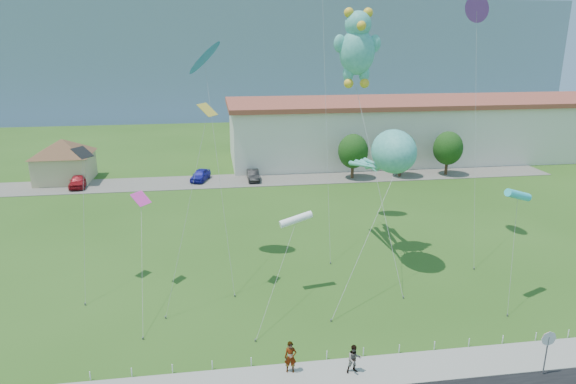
# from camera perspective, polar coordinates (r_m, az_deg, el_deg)

# --- Properties ---
(ground) EXTENTS (160.00, 160.00, 0.00)m
(ground) POSITION_cam_1_polar(r_m,az_deg,el_deg) (29.89, 5.71, -16.42)
(ground) COLOR #284E16
(ground) RESTS_ON ground
(sidewalk) EXTENTS (80.00, 2.50, 0.10)m
(sidewalk) POSITION_cam_1_polar(r_m,az_deg,el_deg) (27.68, 7.16, -19.37)
(sidewalk) COLOR gray
(sidewalk) RESTS_ON ground
(parking_strip) EXTENTS (70.00, 6.00, 0.06)m
(parking_strip) POSITION_cam_1_polar(r_m,az_deg,el_deg) (61.74, -2.10, 1.41)
(parking_strip) COLOR #59544C
(parking_strip) RESTS_ON ground
(hill_ridge) EXTENTS (160.00, 50.00, 25.00)m
(hill_ridge) POSITION_cam_1_polar(r_m,az_deg,el_deg) (144.41, -6.05, 15.09)
(hill_ridge) COLOR slate
(hill_ridge) RESTS_ON ground
(pavilion) EXTENTS (9.20, 9.20, 5.00)m
(pavilion) POSITION_cam_1_polar(r_m,az_deg,el_deg) (65.99, -23.68, 3.68)
(pavilion) COLOR tan
(pavilion) RESTS_ON ground
(warehouse) EXTENTS (61.00, 15.00, 8.20)m
(warehouse) POSITION_cam_1_polar(r_m,az_deg,el_deg) (76.52, 16.94, 6.82)
(warehouse) COLOR beige
(warehouse) RESTS_ON ground
(stop_sign) EXTENTS (0.80, 0.07, 2.50)m
(stop_sign) POSITION_cam_1_polar(r_m,az_deg,el_deg) (29.37, 26.92, -14.70)
(stop_sign) COLOR slate
(stop_sign) RESTS_ON ground
(rope_fence) EXTENTS (26.05, 0.05, 0.50)m
(rope_fence) POSITION_cam_1_polar(r_m,az_deg,el_deg) (28.70, 6.37, -17.39)
(rope_fence) COLOR white
(rope_fence) RESTS_ON ground
(tree_near) EXTENTS (3.60, 3.60, 5.47)m
(tree_near) POSITION_cam_1_polar(r_m,az_deg,el_deg) (61.86, 7.24, 4.52)
(tree_near) COLOR #3F2B19
(tree_near) RESTS_ON ground
(tree_mid) EXTENTS (3.60, 3.60, 5.47)m
(tree_mid) POSITION_cam_1_polar(r_m,az_deg,el_deg) (63.72, 12.46, 4.61)
(tree_mid) COLOR #3F2B19
(tree_mid) RESTS_ON ground
(tree_far) EXTENTS (3.60, 3.60, 5.47)m
(tree_far) POSITION_cam_1_polar(r_m,az_deg,el_deg) (66.07, 17.36, 4.67)
(tree_far) COLOR #3F2B19
(tree_far) RESTS_ON ground
(pedestrian_left) EXTENTS (0.67, 0.49, 1.68)m
(pedestrian_left) POSITION_cam_1_polar(r_m,az_deg,el_deg) (27.05, 0.28, -17.87)
(pedestrian_left) COLOR gray
(pedestrian_left) RESTS_ON sidewalk
(pedestrian_right) EXTENTS (0.77, 0.62, 1.53)m
(pedestrian_right) POSITION_cam_1_polar(r_m,az_deg,el_deg) (27.25, 7.36, -17.93)
(pedestrian_right) COLOR gray
(pedestrian_right) RESTS_ON sidewalk
(parked_car_red) EXTENTS (1.87, 4.34, 1.46)m
(parked_car_red) POSITION_cam_1_polar(r_m,az_deg,el_deg) (63.03, -22.23, 1.19)
(parked_car_red) COLOR maroon
(parked_car_red) RESTS_ON parking_strip
(parked_car_blue) EXTENTS (2.72, 4.24, 1.34)m
(parked_car_blue) POSITION_cam_1_polar(r_m,az_deg,el_deg) (61.86, -9.71, 1.88)
(parked_car_blue) COLOR #1A1A92
(parked_car_blue) RESTS_ON parking_strip
(parked_car_black) EXTENTS (1.34, 3.80, 1.25)m
(parked_car_black) POSITION_cam_1_polar(r_m,az_deg,el_deg) (61.24, -3.90, 1.89)
(parked_car_black) COLOR black
(parked_car_black) RESTS_ON parking_strip
(octopus_kite) EXTENTS (7.44, 14.08, 10.28)m
(octopus_kite) POSITION_cam_1_polar(r_m,az_deg,el_deg) (37.84, 10.96, 3.75)
(octopus_kite) COLOR teal
(octopus_kite) RESTS_ON ground
(teddy_bear_kite) EXTENTS (3.41, 8.83, 18.34)m
(teddy_bear_kite) POSITION_cam_1_polar(r_m,az_deg,el_deg) (37.76, 7.71, 15.77)
(teddy_bear_kite) COLOR teal
(teddy_bear_kite) RESTS_ON ground
(small_kite_blue) EXTENTS (2.30, 7.54, 15.68)m
(small_kite_blue) POSITION_cam_1_polar(r_m,az_deg,el_deg) (37.20, -9.22, 13.99)
(small_kite_blue) COLOR blue
(small_kite_blue) RESTS_ON ground
(small_kite_white) EXTENTS (3.54, 7.10, 5.44)m
(small_kite_white) POSITION_cam_1_polar(r_m,az_deg,el_deg) (33.36, 0.86, -3.15)
(small_kite_white) COLOR white
(small_kite_white) RESTS_ON ground
(small_kite_pink) EXTENTS (1.29, 7.78, 6.60)m
(small_kite_pink) POSITION_cam_1_polar(r_m,az_deg,el_deg) (34.67, -16.02, -2.00)
(small_kite_pink) COLOR #F035A8
(small_kite_pink) RESTS_ON ground
(small_kite_cyan) EXTENTS (1.48, 3.50, 7.45)m
(small_kite_cyan) POSITION_cam_1_polar(r_m,az_deg,el_deg) (34.72, 24.19, -0.38)
(small_kite_cyan) COLOR #30C9D8
(small_kite_cyan) RESTS_ON ground
(small_kite_purple) EXTENTS (2.45, 7.04, 19.11)m
(small_kite_purple) POSITION_cam_1_polar(r_m,az_deg,el_deg) (43.18, 20.25, 17.95)
(small_kite_purple) COLOR purple
(small_kite_purple) RESTS_ON ground
(small_kite_yellow) EXTENTS (3.73, 4.38, 12.51)m
(small_kite_yellow) POSITION_cam_1_polar(r_m,az_deg,el_deg) (32.11, -9.48, 6.41)
(small_kite_yellow) COLOR gold
(small_kite_yellow) RESTS_ON ground
(small_kite_black) EXTENTS (1.29, 4.39, 9.57)m
(small_kite_black) POSITION_cam_1_polar(r_m,az_deg,el_deg) (36.03, -21.85, 2.55)
(small_kite_black) COLOR black
(small_kite_black) RESTS_ON ground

